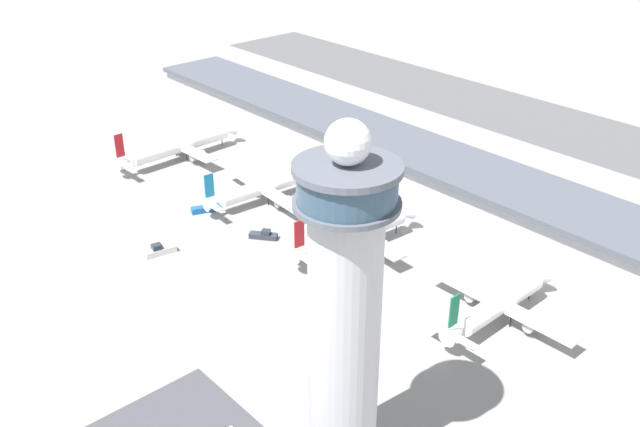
# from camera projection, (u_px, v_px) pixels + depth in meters

# --- Properties ---
(ground_plane) EXTENTS (1000.00, 1000.00, 0.00)m
(ground_plane) POSITION_uv_depth(u_px,v_px,m) (223.00, 283.00, 169.00)
(ground_plane) COLOR gray
(terminal_building) EXTENTS (244.29, 25.00, 15.16)m
(terminal_building) POSITION_uv_depth(u_px,v_px,m) (421.00, 173.00, 206.64)
(terminal_building) COLOR #B2B2B7
(terminal_building) RESTS_ON ground
(runway_strip) EXTENTS (366.44, 44.00, 0.01)m
(runway_strip) POSITION_uv_depth(u_px,v_px,m) (570.00, 130.00, 258.73)
(runway_strip) COLOR #515154
(runway_strip) RESTS_ON ground
(control_tower) EXTENTS (15.44, 15.44, 60.65)m
(control_tower) POSITION_uv_depth(u_px,v_px,m) (345.00, 312.00, 107.62)
(control_tower) COLOR #BCBCC1
(control_tower) RESTS_ON ground
(airplane_gate_alpha) EXTENTS (32.70, 45.27, 14.43)m
(airplane_gate_alpha) POSITION_uv_depth(u_px,v_px,m) (180.00, 146.00, 233.08)
(airplane_gate_alpha) COLOR white
(airplane_gate_alpha) RESTS_ON ground
(airplane_gate_bravo) EXTENTS (37.03, 36.70, 13.37)m
(airplane_gate_bravo) POSITION_uv_depth(u_px,v_px,m) (262.00, 188.00, 205.46)
(airplane_gate_bravo) COLOR white
(airplane_gate_bravo) RESTS_ON ground
(airplane_gate_charlie) EXTENTS (30.89, 38.84, 14.12)m
(airplane_gate_charlie) POSITION_uv_depth(u_px,v_px,m) (357.00, 233.00, 180.86)
(airplane_gate_charlie) COLOR silver
(airplane_gate_charlie) RESTS_ON ground
(airplane_gate_delta) EXTENTS (36.37, 35.61, 14.04)m
(airplane_gate_delta) POSITION_uv_depth(u_px,v_px,m) (500.00, 304.00, 153.85)
(airplane_gate_delta) COLOR white
(airplane_gate_delta) RESTS_ON ground
(service_truck_catering) EXTENTS (4.86, 8.39, 3.04)m
(service_truck_catering) POSITION_uv_depth(u_px,v_px,m) (206.00, 208.00, 201.40)
(service_truck_catering) COLOR black
(service_truck_catering) RESTS_ON ground
(service_truck_fuel) EXTENTS (7.31, 6.32, 2.51)m
(service_truck_fuel) POSITION_uv_depth(u_px,v_px,m) (264.00, 235.00, 187.78)
(service_truck_fuel) COLOR black
(service_truck_fuel) RESTS_ON ground
(service_truck_baggage) EXTENTS (3.49, 8.34, 3.08)m
(service_truck_baggage) POSITION_uv_depth(u_px,v_px,m) (160.00, 251.00, 180.34)
(service_truck_baggage) COLOR black
(service_truck_baggage) RESTS_ON ground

